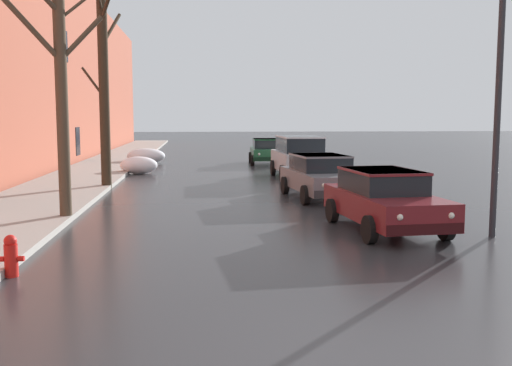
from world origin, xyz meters
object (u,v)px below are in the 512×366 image
object	(u,v)px
sedan_maroon_approaching_near_lane	(384,198)
fire_hydrant	(11,256)
bare_tree_second_along_sidewalk	(60,90)
suv_silver_parked_kerbside_mid	(299,155)
bare_tree_mid_block	(104,80)
sedan_grey_parked_kerbside_close	(321,175)
sedan_green_parked_far_down_block	(266,151)
street_lamp_post	(498,99)

from	to	relation	value
sedan_maroon_approaching_near_lane	fire_hydrant	size ratio (longest dim) A/B	6.03
bare_tree_second_along_sidewalk	suv_silver_parked_kerbside_mid	distance (m)	12.91
bare_tree_mid_block	sedan_grey_parked_kerbside_close	world-z (taller)	bare_tree_mid_block
sedan_grey_parked_kerbside_close	sedan_green_parked_far_down_block	size ratio (longest dim) A/B	1.02
street_lamp_post	sedan_maroon_approaching_near_lane	bearing A→B (deg)	155.54
suv_silver_parked_kerbside_mid	fire_hydrant	xyz separation A→B (m)	(-7.50, -15.25, -0.63)
sedan_maroon_approaching_near_lane	sedan_green_parked_far_down_block	distance (m)	19.71
sedan_maroon_approaching_near_lane	bare_tree_second_along_sidewalk	bearing A→B (deg)	166.18
sedan_maroon_approaching_near_lane	street_lamp_post	bearing A→B (deg)	-24.46
bare_tree_mid_block	sedan_green_parked_far_down_block	size ratio (longest dim) A/B	1.76
suv_silver_parked_kerbside_mid	sedan_grey_parked_kerbside_close	bearing A→B (deg)	-93.45
bare_tree_mid_block	sedan_green_parked_far_down_block	distance (m)	13.57
sedan_grey_parked_kerbside_close	street_lamp_post	size ratio (longest dim) A/B	0.82
bare_tree_mid_block	fire_hydrant	distance (m)	12.52
sedan_maroon_approaching_near_lane	sedan_green_parked_far_down_block	world-z (taller)	same
sedan_grey_parked_kerbside_close	street_lamp_post	xyz separation A→B (m)	(2.49, -6.52, 2.28)
suv_silver_parked_kerbside_mid	sedan_green_parked_far_down_block	distance (m)	7.80
bare_tree_second_along_sidewalk	bare_tree_mid_block	xyz separation A→B (m)	(0.04, 6.77, 0.64)
bare_tree_second_along_sidewalk	bare_tree_mid_block	size ratio (longest dim) A/B	0.86
sedan_grey_parked_kerbside_close	sedan_green_parked_far_down_block	distance (m)	14.17
bare_tree_second_along_sidewalk	sedan_green_parked_far_down_block	distance (m)	19.40
bare_tree_second_along_sidewalk	sedan_green_parked_far_down_block	xyz separation A→B (m)	(7.25, 17.81, -2.56)
sedan_maroon_approaching_near_lane	suv_silver_parked_kerbside_mid	distance (m)	11.94
suv_silver_parked_kerbside_mid	bare_tree_mid_block	bearing A→B (deg)	-157.12
suv_silver_parked_kerbside_mid	sedan_green_parked_far_down_block	bearing A→B (deg)	93.92
bare_tree_second_along_sidewalk	sedan_maroon_approaching_near_lane	size ratio (longest dim) A/B	1.53
sedan_green_parked_far_down_block	suv_silver_parked_kerbside_mid	bearing A→B (deg)	-86.08
bare_tree_second_along_sidewalk	sedan_maroon_approaching_near_lane	distance (m)	8.35
bare_tree_mid_block	suv_silver_parked_kerbside_mid	world-z (taller)	bare_tree_mid_block
sedan_green_parked_far_down_block	sedan_grey_parked_kerbside_close	bearing A→B (deg)	-89.40
bare_tree_mid_block	street_lamp_post	distance (m)	13.82
sedan_grey_parked_kerbside_close	street_lamp_post	world-z (taller)	street_lamp_post
sedan_grey_parked_kerbside_close	bare_tree_second_along_sidewalk	bearing A→B (deg)	-153.82
sedan_green_parked_far_down_block	street_lamp_post	world-z (taller)	street_lamp_post
fire_hydrant	street_lamp_post	size ratio (longest dim) A/B	0.13
suv_silver_parked_kerbside_mid	fire_hydrant	size ratio (longest dim) A/B	6.36
fire_hydrant	street_lamp_post	distance (m)	10.24
sedan_maroon_approaching_near_lane	sedan_grey_parked_kerbside_close	distance (m)	5.55
suv_silver_parked_kerbside_mid	sedan_green_parked_far_down_block	xyz separation A→B (m)	(-0.53, 7.78, -0.24)
sedan_maroon_approaching_near_lane	sedan_green_parked_far_down_block	bearing A→B (deg)	91.37
bare_tree_second_along_sidewalk	sedan_grey_parked_kerbside_close	world-z (taller)	bare_tree_second_along_sidewalk
bare_tree_second_along_sidewalk	bare_tree_mid_block	distance (m)	6.80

